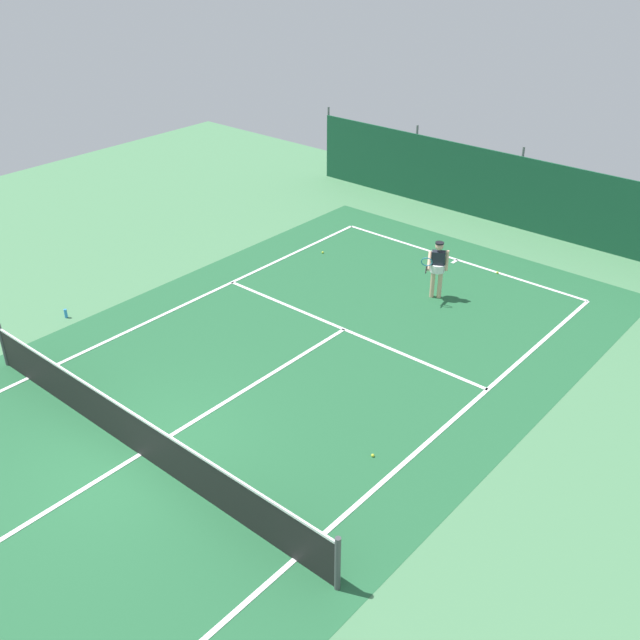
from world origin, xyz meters
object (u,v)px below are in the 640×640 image
Objects in this scene: tennis_ball_by_sideline at (373,455)px; tennis_ball_near_player at (323,252)px; tennis_player at (437,266)px; tennis_ball_midcourt at (497,273)px; tennis_net at (137,434)px; water_bottle at (66,313)px.

tennis_ball_near_player is at bearing 136.10° from tennis_ball_by_sideline.
tennis_ball_midcourt is at bearing -132.16° from tennis_player.
tennis_ball_by_sideline is (6.96, -6.70, 0.00)m from tennis_ball_near_player.
tennis_player is 24.85× the size of tennis_ball_midcourt.
tennis_player is at bearing 85.15° from tennis_net.
tennis_player is 24.85× the size of tennis_ball_by_sideline.
tennis_ball_midcourt is 12.14m from water_bottle.
water_bottle is at bearing 159.92° from tennis_net.
tennis_ball_by_sideline is at bearing -76.52° from tennis_ball_midcourt.
tennis_ball_midcourt is at bearing 24.91° from tennis_ball_near_player.
tennis_ball_midcourt is (0.59, 2.46, -0.93)m from tennis_player.
water_bottle is at bearing 18.29° from tennis_player.
tennis_ball_by_sideline is 9.49m from water_bottle.
tennis_ball_near_player is 1.00× the size of tennis_ball_by_sideline.
water_bottle is (-2.50, -7.45, 0.09)m from tennis_ball_near_player.
tennis_ball_near_player is at bearing -155.09° from tennis_ball_midcourt.
tennis_player is 4.34m from tennis_ball_near_player.
tennis_net is at bearing -20.08° from water_bottle.
tennis_player reaches higher than tennis_ball_midcourt.
water_bottle is at bearing -108.57° from tennis_ball_near_player.
tennis_ball_midcourt is 9.19m from tennis_ball_by_sideline.
tennis_net is 9.44m from tennis_player.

